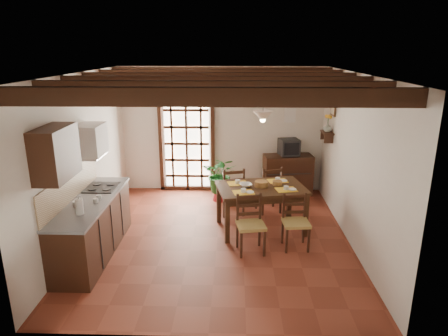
{
  "coord_description": "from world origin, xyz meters",
  "views": [
    {
      "loc": [
        0.29,
        -6.32,
        3.19
      ],
      "look_at": [
        0.1,
        0.4,
        1.15
      ],
      "focal_mm": 32.0,
      "sensor_mm": 36.0,
      "label": 1
    }
  ],
  "objects_px": {
    "sideboard": "(287,175)",
    "crt_tv": "(289,147)",
    "chair_far_right": "(269,197)",
    "potted_plant": "(221,175)",
    "chair_far_left": "(232,199)",
    "pendant_lamp": "(263,115)",
    "chair_near_right": "(295,232)",
    "dining_table": "(261,192)",
    "kitchen_counter": "(93,226)",
    "chair_near_left": "(250,235)"
  },
  "relations": [
    {
      "from": "pendant_lamp",
      "to": "potted_plant",
      "type": "bearing_deg",
      "value": 119.86
    },
    {
      "from": "kitchen_counter",
      "to": "crt_tv",
      "type": "bearing_deg",
      "value": 39.43
    },
    {
      "from": "kitchen_counter",
      "to": "pendant_lamp",
      "type": "xyz_separation_m",
      "value": [
        2.72,
        1.06,
        1.6
      ]
    },
    {
      "from": "chair_far_left",
      "to": "crt_tv",
      "type": "relative_size",
      "value": 2.04
    },
    {
      "from": "chair_near_left",
      "to": "chair_far_right",
      "type": "bearing_deg",
      "value": 65.93
    },
    {
      "from": "kitchen_counter",
      "to": "sideboard",
      "type": "height_order",
      "value": "kitchen_counter"
    },
    {
      "from": "dining_table",
      "to": "chair_near_left",
      "type": "relative_size",
      "value": 1.78
    },
    {
      "from": "chair_near_right",
      "to": "sideboard",
      "type": "bearing_deg",
      "value": 80.99
    },
    {
      "from": "sideboard",
      "to": "potted_plant",
      "type": "xyz_separation_m",
      "value": [
        -1.48,
        -0.42,
        0.12
      ]
    },
    {
      "from": "dining_table",
      "to": "pendant_lamp",
      "type": "relative_size",
      "value": 1.99
    },
    {
      "from": "dining_table",
      "to": "sideboard",
      "type": "xyz_separation_m",
      "value": [
        0.71,
        1.86,
        -0.27
      ]
    },
    {
      "from": "chair_near_right",
      "to": "crt_tv",
      "type": "bearing_deg",
      "value": 80.99
    },
    {
      "from": "chair_far_right",
      "to": "crt_tv",
      "type": "height_order",
      "value": "crt_tv"
    },
    {
      "from": "kitchen_counter",
      "to": "chair_near_left",
      "type": "relative_size",
      "value": 2.38
    },
    {
      "from": "sideboard",
      "to": "potted_plant",
      "type": "bearing_deg",
      "value": -171.16
    },
    {
      "from": "sideboard",
      "to": "crt_tv",
      "type": "distance_m",
      "value": 0.64
    },
    {
      "from": "chair_far_left",
      "to": "chair_near_right",
      "type": "bearing_deg",
      "value": 112.87
    },
    {
      "from": "dining_table",
      "to": "potted_plant",
      "type": "height_order",
      "value": "potted_plant"
    },
    {
      "from": "chair_near_right",
      "to": "sideboard",
      "type": "xyz_separation_m",
      "value": [
        0.18,
        2.54,
        0.17
      ]
    },
    {
      "from": "sideboard",
      "to": "chair_far_left",
      "type": "bearing_deg",
      "value": -143.64
    },
    {
      "from": "sideboard",
      "to": "crt_tv",
      "type": "relative_size",
      "value": 2.2
    },
    {
      "from": "chair_far_right",
      "to": "pendant_lamp",
      "type": "relative_size",
      "value": 1.14
    },
    {
      "from": "chair_far_left",
      "to": "sideboard",
      "type": "height_order",
      "value": "chair_far_left"
    },
    {
      "from": "chair_far_right",
      "to": "potted_plant",
      "type": "relative_size",
      "value": 0.46
    },
    {
      "from": "potted_plant",
      "to": "sideboard",
      "type": "bearing_deg",
      "value": 16.03
    },
    {
      "from": "kitchen_counter",
      "to": "sideboard",
      "type": "relative_size",
      "value": 2.12
    },
    {
      "from": "kitchen_counter",
      "to": "pendant_lamp",
      "type": "height_order",
      "value": "pendant_lamp"
    },
    {
      "from": "crt_tv",
      "to": "chair_near_right",
      "type": "bearing_deg",
      "value": -105.72
    },
    {
      "from": "chair_far_right",
      "to": "crt_tv",
      "type": "xyz_separation_m",
      "value": [
        0.5,
        1.02,
        0.79
      ]
    },
    {
      "from": "dining_table",
      "to": "chair_far_right",
      "type": "height_order",
      "value": "chair_far_right"
    },
    {
      "from": "chair_near_right",
      "to": "chair_far_left",
      "type": "relative_size",
      "value": 0.92
    },
    {
      "from": "sideboard",
      "to": "chair_far_right",
      "type": "bearing_deg",
      "value": -123.22
    },
    {
      "from": "dining_table",
      "to": "chair_near_right",
      "type": "distance_m",
      "value": 0.97
    },
    {
      "from": "crt_tv",
      "to": "sideboard",
      "type": "bearing_deg",
      "value": 78.3
    },
    {
      "from": "dining_table",
      "to": "crt_tv",
      "type": "bearing_deg",
      "value": 57.07
    },
    {
      "from": "chair_far_right",
      "to": "crt_tv",
      "type": "relative_size",
      "value": 2.0
    },
    {
      "from": "pendant_lamp",
      "to": "chair_near_right",
      "type": "bearing_deg",
      "value": -55.68
    },
    {
      "from": "dining_table",
      "to": "chair_near_right",
      "type": "height_order",
      "value": "chair_near_right"
    },
    {
      "from": "chair_near_right",
      "to": "pendant_lamp",
      "type": "bearing_deg",
      "value": 119.33
    },
    {
      "from": "crt_tv",
      "to": "pendant_lamp",
      "type": "height_order",
      "value": "pendant_lamp"
    },
    {
      "from": "kitchen_counter",
      "to": "dining_table",
      "type": "distance_m",
      "value": 2.89
    },
    {
      "from": "chair_near_right",
      "to": "chair_far_left",
      "type": "height_order",
      "value": "chair_far_left"
    },
    {
      "from": "dining_table",
      "to": "crt_tv",
      "type": "relative_size",
      "value": 3.5
    },
    {
      "from": "dining_table",
      "to": "potted_plant",
      "type": "relative_size",
      "value": 0.81
    },
    {
      "from": "chair_near_right",
      "to": "sideboard",
      "type": "distance_m",
      "value": 2.55
    },
    {
      "from": "kitchen_counter",
      "to": "dining_table",
      "type": "bearing_deg",
      "value": 19.53
    },
    {
      "from": "chair_near_right",
      "to": "pendant_lamp",
      "type": "height_order",
      "value": "pendant_lamp"
    },
    {
      "from": "kitchen_counter",
      "to": "potted_plant",
      "type": "relative_size",
      "value": 1.08
    },
    {
      "from": "chair_near_right",
      "to": "chair_far_right",
      "type": "height_order",
      "value": "chair_far_right"
    },
    {
      "from": "chair_far_left",
      "to": "pendant_lamp",
      "type": "xyz_separation_m",
      "value": [
        0.53,
        -0.58,
        1.77
      ]
    }
  ]
}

